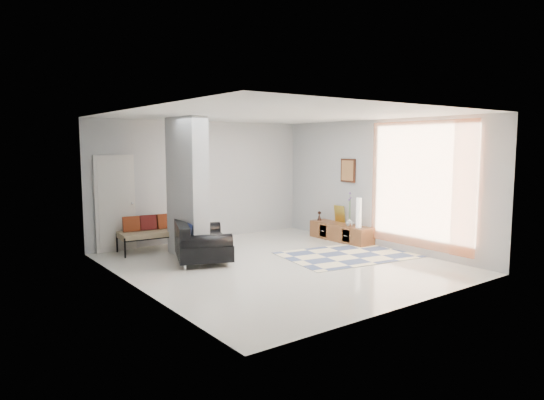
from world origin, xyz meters
TOP-DOWN VIEW (x-y plane):
  - floor at (0.00, 0.00)m, footprint 6.00×6.00m
  - ceiling at (0.00, 0.00)m, footprint 6.00×6.00m
  - wall_back at (0.00, 3.00)m, footprint 6.00×0.00m
  - wall_front at (0.00, -3.00)m, footprint 6.00×0.00m
  - wall_left at (-2.75, 0.00)m, footprint 0.00×6.00m
  - wall_right at (2.75, 0.00)m, footprint 0.00×6.00m
  - partition_column at (-1.10, 1.60)m, footprint 0.35×1.20m
  - hallway_door at (-2.10, 2.96)m, footprint 0.85×0.06m
  - curtain at (2.67, -1.15)m, footprint 0.00×2.55m
  - wall_art at (2.72, 0.90)m, footprint 0.04×0.45m
  - media_console at (2.52, 0.90)m, footprint 0.45×1.72m
  - loveseat at (-1.06, 1.22)m, footprint 1.52×1.91m
  - daybed at (-1.43, 2.48)m, footprint 1.61×0.79m
  - area_rug at (1.60, -0.27)m, footprint 2.92×2.19m
  - cylinder_lamp at (2.50, 0.33)m, footprint 0.12×0.12m
  - bronze_figurine at (2.47, 1.61)m, footprint 0.12×0.12m
  - vase at (2.47, 0.58)m, footprint 0.19×0.19m

SIDE VIEW (x-z plane):
  - floor at x=0.00m, z-range 0.00..0.00m
  - area_rug at x=1.60m, z-range 0.00..0.01m
  - media_console at x=2.52m, z-range -0.20..0.61m
  - loveseat at x=-1.06m, z-range -0.03..0.73m
  - daybed at x=-1.43m, z-range 0.04..0.81m
  - vase at x=2.47m, z-range 0.40..0.58m
  - bronze_figurine at x=2.47m, z-range 0.40..0.62m
  - cylinder_lamp at x=2.50m, z-range 0.40..1.06m
  - hallway_door at x=-2.10m, z-range 0.00..2.04m
  - partition_column at x=-1.10m, z-range 0.00..2.80m
  - wall_back at x=0.00m, z-range -1.60..4.40m
  - wall_front at x=0.00m, z-range -1.60..4.40m
  - wall_left at x=-2.75m, z-range -1.60..4.40m
  - wall_right at x=2.75m, z-range -1.60..4.40m
  - curtain at x=2.67m, z-range 0.17..2.72m
  - wall_art at x=2.72m, z-range 1.38..1.92m
  - ceiling at x=0.00m, z-range 2.80..2.80m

